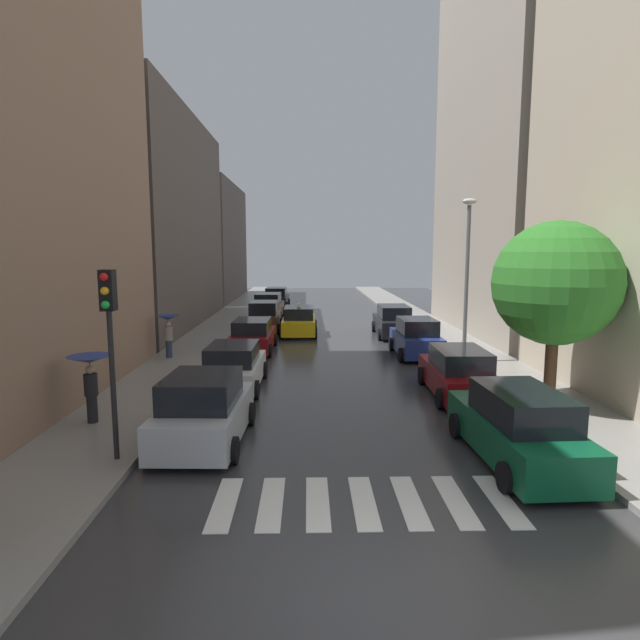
{
  "coord_description": "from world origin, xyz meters",
  "views": [
    {
      "loc": [
        -1.08,
        -6.51,
        4.88
      ],
      "look_at": [
        -0.37,
        23.54,
        0.81
      ],
      "focal_mm": 29.22,
      "sensor_mm": 36.0,
      "label": 1
    }
  ],
  "objects_px": {
    "parked_car_left_fifth": "(268,307)",
    "parked_car_right_nearest": "(518,428)",
    "parked_car_left_sixth": "(276,298)",
    "parked_car_right_third": "(416,339)",
    "parked_car_left_nearest": "(204,411)",
    "street_tree_right": "(556,284)",
    "lamp_post_right": "(467,269)",
    "parked_car_right_second": "(458,374)",
    "parked_car_right_fourth": "(393,322)",
    "parked_car_left_third": "(253,336)",
    "traffic_light_left_corner": "(109,323)",
    "taxi_midroad": "(299,321)",
    "parked_car_left_fourth": "(264,318)",
    "pedestrian_by_kerb": "(168,327)",
    "pedestrian_near_tree": "(90,371)",
    "parked_car_left_second": "(234,368)"
  },
  "relations": [
    {
      "from": "parked_car_left_second",
      "to": "traffic_light_left_corner",
      "type": "bearing_deg",
      "value": 166.22
    },
    {
      "from": "lamp_post_right",
      "to": "parked_car_left_third",
      "type": "bearing_deg",
      "value": 160.92
    },
    {
      "from": "parked_car_left_third",
      "to": "parked_car_left_fourth",
      "type": "height_order",
      "value": "parked_car_left_fourth"
    },
    {
      "from": "taxi_midroad",
      "to": "parked_car_left_fourth",
      "type": "bearing_deg",
      "value": 61.29
    },
    {
      "from": "parked_car_left_third",
      "to": "parked_car_right_third",
      "type": "bearing_deg",
      "value": -98.07
    },
    {
      "from": "parked_car_left_second",
      "to": "parked_car_right_fourth",
      "type": "xyz_separation_m",
      "value": [
        7.47,
        11.12,
        0.06
      ]
    },
    {
      "from": "parked_car_left_third",
      "to": "pedestrian_near_tree",
      "type": "relative_size",
      "value": 2.39
    },
    {
      "from": "parked_car_right_third",
      "to": "parked_car_right_fourth",
      "type": "height_order",
      "value": "parked_car_right_third"
    },
    {
      "from": "parked_car_right_fourth",
      "to": "street_tree_right",
      "type": "distance_m",
      "value": 14.36
    },
    {
      "from": "parked_car_left_nearest",
      "to": "pedestrian_by_kerb",
      "type": "bearing_deg",
      "value": 21.55
    },
    {
      "from": "parked_car_left_fifth",
      "to": "parked_car_left_fourth",
      "type": "bearing_deg",
      "value": -175.56
    },
    {
      "from": "parked_car_left_nearest",
      "to": "parked_car_left_fifth",
      "type": "height_order",
      "value": "parked_car_left_nearest"
    },
    {
      "from": "street_tree_right",
      "to": "parked_car_right_fourth",
      "type": "bearing_deg",
      "value": 100.46
    },
    {
      "from": "parked_car_right_second",
      "to": "parked_car_right_fourth",
      "type": "height_order",
      "value": "parked_car_right_fourth"
    },
    {
      "from": "taxi_midroad",
      "to": "street_tree_right",
      "type": "distance_m",
      "value": 16.79
    },
    {
      "from": "parked_car_left_fifth",
      "to": "parked_car_right_nearest",
      "type": "relative_size",
      "value": 0.92
    },
    {
      "from": "taxi_midroad",
      "to": "parked_car_right_fourth",
      "type": "bearing_deg",
      "value": -96.86
    },
    {
      "from": "parked_car_right_second",
      "to": "street_tree_right",
      "type": "height_order",
      "value": "street_tree_right"
    },
    {
      "from": "parked_car_left_nearest",
      "to": "lamp_post_right",
      "type": "height_order",
      "value": "lamp_post_right"
    },
    {
      "from": "pedestrian_near_tree",
      "to": "parked_car_right_fourth",
      "type": "bearing_deg",
      "value": 44.8
    },
    {
      "from": "parked_car_left_nearest",
      "to": "lamp_post_right",
      "type": "bearing_deg",
      "value": -44.3
    },
    {
      "from": "parked_car_right_fourth",
      "to": "pedestrian_near_tree",
      "type": "distance_m",
      "value": 18.59
    },
    {
      "from": "parked_car_left_sixth",
      "to": "taxi_midroad",
      "type": "relative_size",
      "value": 0.91
    },
    {
      "from": "parked_car_right_third",
      "to": "lamp_post_right",
      "type": "xyz_separation_m",
      "value": [
        1.65,
        -1.93,
        3.26
      ]
    },
    {
      "from": "taxi_midroad",
      "to": "street_tree_right",
      "type": "bearing_deg",
      "value": -151.0
    },
    {
      "from": "parked_car_right_second",
      "to": "pedestrian_near_tree",
      "type": "relative_size",
      "value": 2.43
    },
    {
      "from": "parked_car_left_fourth",
      "to": "parked_car_right_second",
      "type": "relative_size",
      "value": 0.88
    },
    {
      "from": "parked_car_left_nearest",
      "to": "parked_car_right_fourth",
      "type": "relative_size",
      "value": 0.9
    },
    {
      "from": "pedestrian_near_tree",
      "to": "parked_car_left_third",
      "type": "bearing_deg",
      "value": 63.3
    },
    {
      "from": "parked_car_right_nearest",
      "to": "pedestrian_by_kerb",
      "type": "relative_size",
      "value": 2.56
    },
    {
      "from": "parked_car_right_fourth",
      "to": "parked_car_left_nearest",
      "type": "bearing_deg",
      "value": 156.24
    },
    {
      "from": "parked_car_left_sixth",
      "to": "parked_car_right_third",
      "type": "xyz_separation_m",
      "value": [
        7.62,
        -20.3,
        0.02
      ]
    },
    {
      "from": "parked_car_right_third",
      "to": "taxi_midroad",
      "type": "bearing_deg",
      "value": 40.45
    },
    {
      "from": "parked_car_left_fifth",
      "to": "pedestrian_by_kerb",
      "type": "relative_size",
      "value": 2.36
    },
    {
      "from": "parked_car_left_nearest",
      "to": "street_tree_right",
      "type": "relative_size",
      "value": 0.74
    },
    {
      "from": "parked_car_left_fourth",
      "to": "street_tree_right",
      "type": "distance_m",
      "value": 18.84
    },
    {
      "from": "taxi_midroad",
      "to": "lamp_post_right",
      "type": "bearing_deg",
      "value": -138.77
    },
    {
      "from": "pedestrian_by_kerb",
      "to": "street_tree_right",
      "type": "distance_m",
      "value": 15.61
    },
    {
      "from": "parked_car_right_nearest",
      "to": "pedestrian_near_tree",
      "type": "xyz_separation_m",
      "value": [
        -10.77,
        2.6,
        0.77
      ]
    },
    {
      "from": "traffic_light_left_corner",
      "to": "street_tree_right",
      "type": "bearing_deg",
      "value": 18.34
    },
    {
      "from": "pedestrian_by_kerb",
      "to": "traffic_light_left_corner",
      "type": "distance_m",
      "value": 11.58
    },
    {
      "from": "parked_car_left_fourth",
      "to": "parked_car_left_sixth",
      "type": "distance_m",
      "value": 12.8
    },
    {
      "from": "parked_car_right_second",
      "to": "parked_car_right_fourth",
      "type": "bearing_deg",
      "value": 2.19
    },
    {
      "from": "parked_car_left_nearest",
      "to": "parked_car_right_third",
      "type": "relative_size",
      "value": 1.02
    },
    {
      "from": "parked_car_left_fourth",
      "to": "parked_car_right_third",
      "type": "xyz_separation_m",
      "value": [
        7.61,
        -7.5,
        -0.02
      ]
    },
    {
      "from": "parked_car_right_fourth",
      "to": "traffic_light_left_corner",
      "type": "height_order",
      "value": "traffic_light_left_corner"
    },
    {
      "from": "parked_car_left_third",
      "to": "pedestrian_near_tree",
      "type": "xyz_separation_m",
      "value": [
        -3.29,
        -10.76,
        0.85
      ]
    },
    {
      "from": "parked_car_left_nearest",
      "to": "pedestrian_by_kerb",
      "type": "relative_size",
      "value": 2.2
    },
    {
      "from": "parked_car_right_third",
      "to": "lamp_post_right",
      "type": "distance_m",
      "value": 4.14
    },
    {
      "from": "parked_car_left_nearest",
      "to": "parked_car_right_fourth",
      "type": "xyz_separation_m",
      "value": [
        7.48,
        16.37,
        -0.01
      ]
    }
  ]
}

